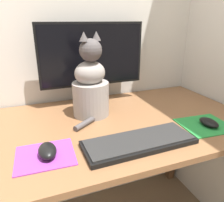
{
  "coord_description": "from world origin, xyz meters",
  "views": [
    {
      "loc": [
        -0.28,
        -0.86,
        1.2
      ],
      "look_at": [
        0.03,
        -0.05,
        0.88
      ],
      "focal_mm": 35.0,
      "sensor_mm": 36.0,
      "label": 1
    }
  ],
  "objects_px": {
    "monitor": "(92,59)",
    "keyboard": "(139,142)",
    "cat": "(91,86)",
    "computer_mouse_left": "(47,151)",
    "computer_mouse_right": "(209,122)"
  },
  "relations": [
    {
      "from": "computer_mouse_left",
      "to": "computer_mouse_right",
      "type": "distance_m",
      "value": 0.69
    },
    {
      "from": "monitor",
      "to": "cat",
      "type": "distance_m",
      "value": 0.19
    },
    {
      "from": "keyboard",
      "to": "computer_mouse_left",
      "type": "bearing_deg",
      "value": 171.6
    },
    {
      "from": "computer_mouse_left",
      "to": "computer_mouse_right",
      "type": "bearing_deg",
      "value": -1.66
    },
    {
      "from": "keyboard",
      "to": "cat",
      "type": "xyz_separation_m",
      "value": [
        -0.09,
        0.33,
        0.14
      ]
    },
    {
      "from": "monitor",
      "to": "computer_mouse_left",
      "type": "xyz_separation_m",
      "value": [
        -0.3,
        -0.45,
        -0.22
      ]
    },
    {
      "from": "monitor",
      "to": "cat",
      "type": "relative_size",
      "value": 1.42
    },
    {
      "from": "keyboard",
      "to": "cat",
      "type": "bearing_deg",
      "value": 104.39
    },
    {
      "from": "computer_mouse_left",
      "to": "computer_mouse_right",
      "type": "relative_size",
      "value": 1.04
    },
    {
      "from": "monitor",
      "to": "keyboard",
      "type": "height_order",
      "value": "monitor"
    },
    {
      "from": "computer_mouse_left",
      "to": "cat",
      "type": "bearing_deg",
      "value": 50.4
    },
    {
      "from": "monitor",
      "to": "computer_mouse_right",
      "type": "height_order",
      "value": "monitor"
    },
    {
      "from": "monitor",
      "to": "cat",
      "type": "bearing_deg",
      "value": -110.35
    },
    {
      "from": "keyboard",
      "to": "computer_mouse_right",
      "type": "height_order",
      "value": "computer_mouse_right"
    },
    {
      "from": "monitor",
      "to": "computer_mouse_right",
      "type": "bearing_deg",
      "value": -49.93
    }
  ]
}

